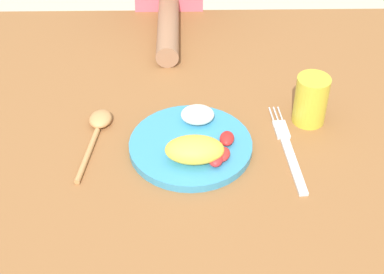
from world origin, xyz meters
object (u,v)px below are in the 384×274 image
plate (195,144)px  person (172,39)px  drinking_cup (312,100)px  spoon (99,127)px  fork (290,150)px

plate → person: 0.61m
plate → person: bearing=94.9°
drinking_cup → person: (-0.27, 0.51, -0.17)m
plate → drinking_cup: 0.24m
plate → spoon: bearing=160.8°
fork → drinking_cup: (0.05, 0.09, 0.05)m
fork → drinking_cup: size_ratio=2.48×
person → spoon: bearing=76.6°
plate → fork: size_ratio=0.93×
plate → spoon: (-0.18, 0.06, -0.01)m
spoon → drinking_cup: drinking_cup is taller
fork → drinking_cup: 0.11m
drinking_cup → person: bearing=118.2°
fork → drinking_cup: bearing=-34.7°
person → drinking_cup: bearing=118.2°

